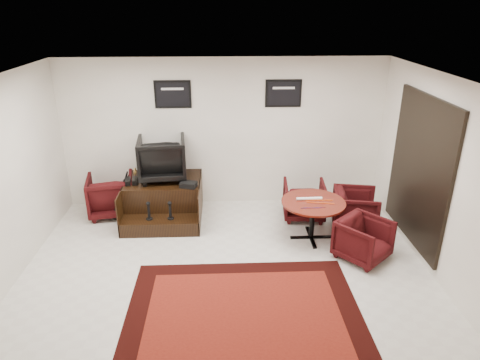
% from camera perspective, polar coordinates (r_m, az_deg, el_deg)
% --- Properties ---
extents(ground, '(6.00, 6.00, 0.00)m').
position_cam_1_polar(ground, '(6.40, -1.85, -12.44)').
color(ground, silver).
rests_on(ground, ground).
extents(room_shell, '(6.02, 5.02, 2.81)m').
position_cam_1_polar(room_shell, '(5.71, 2.02, 3.23)').
color(room_shell, white).
rests_on(room_shell, ground).
extents(area_rug, '(3.00, 2.25, 0.01)m').
position_cam_1_polar(area_rug, '(5.73, 0.52, -17.26)').
color(area_rug, black).
rests_on(area_rug, ground).
extents(shine_podium, '(1.36, 1.40, 0.70)m').
position_cam_1_polar(shine_podium, '(7.97, -10.09, -2.65)').
color(shine_podium, black).
rests_on(shine_podium, ground).
extents(shine_chair, '(0.90, 0.85, 0.85)m').
position_cam_1_polar(shine_chair, '(7.80, -10.36, 3.15)').
color(shine_chair, black).
rests_on(shine_chair, shine_podium).
extents(shoes_pair, '(0.25, 0.28, 0.09)m').
position_cam_1_polar(shoes_pair, '(7.82, -14.27, -0.14)').
color(shoes_pair, black).
rests_on(shoes_pair, shine_podium).
extents(polish_kit, '(0.31, 0.26, 0.09)m').
position_cam_1_polar(polish_kit, '(7.48, -6.89, -0.62)').
color(polish_kit, black).
rests_on(polish_kit, shine_podium).
extents(umbrella_black, '(0.30, 0.11, 0.82)m').
position_cam_1_polar(umbrella_black, '(7.99, -15.81, -2.46)').
color(umbrella_black, black).
rests_on(umbrella_black, ground).
extents(umbrella_hooked, '(0.34, 0.13, 0.91)m').
position_cam_1_polar(umbrella_hooked, '(8.11, -15.46, -1.68)').
color(umbrella_hooked, black).
rests_on(umbrella_hooked, ground).
extents(armchair_side, '(0.93, 0.89, 0.83)m').
position_cam_1_polar(armchair_side, '(8.26, -16.83, -1.68)').
color(armchair_side, black).
rests_on(armchair_side, ground).
extents(meeting_table, '(1.04, 1.04, 0.68)m').
position_cam_1_polar(meeting_table, '(7.10, 9.72, -3.46)').
color(meeting_table, '#4E130B').
rests_on(meeting_table, ground).
extents(table_chair_back, '(0.78, 0.74, 0.75)m').
position_cam_1_polar(table_chair_back, '(7.89, 8.53, -2.41)').
color(table_chair_back, black).
rests_on(table_chair_back, ground).
extents(table_chair_window, '(0.81, 0.84, 0.75)m').
position_cam_1_polar(table_chair_window, '(7.73, 15.14, -3.53)').
color(table_chair_window, black).
rests_on(table_chair_window, ground).
extents(table_chair_corner, '(0.95, 0.95, 0.72)m').
position_cam_1_polar(table_chair_corner, '(6.84, 16.17, -7.42)').
color(table_chair_corner, black).
rests_on(table_chair_corner, ground).
extents(paper_roll, '(0.42, 0.06, 0.05)m').
position_cam_1_polar(paper_roll, '(7.09, 9.22, -2.46)').
color(paper_roll, white).
rests_on(paper_roll, meeting_table).
extents(table_clutter, '(0.57, 0.30, 0.01)m').
position_cam_1_polar(table_clutter, '(7.01, 10.38, -3.02)').
color(table_clutter, '#F8500D').
rests_on(table_clutter, meeting_table).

